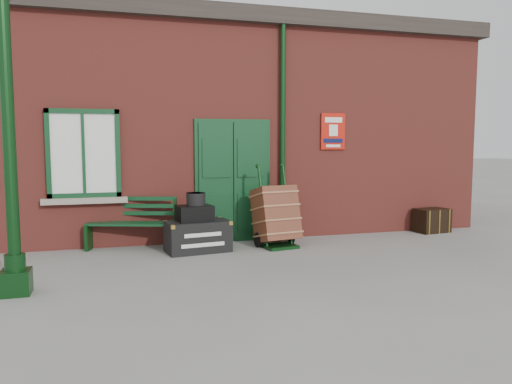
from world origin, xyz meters
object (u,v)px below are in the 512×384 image
object	(u,v)px
houdini_trunk	(198,236)
porter_trolley	(276,216)
dark_trunk	(432,220)
bench	(132,222)

from	to	relation	value
houdini_trunk	porter_trolley	bearing A→B (deg)	-6.18
dark_trunk	houdini_trunk	bearing A→B (deg)	178.24
porter_trolley	bench	bearing A→B (deg)	158.21
dark_trunk	bench	bearing A→B (deg)	171.82
porter_trolley	dark_trunk	world-z (taller)	porter_trolley
bench	houdini_trunk	bearing A→B (deg)	-11.04
bench	houdini_trunk	size ratio (longest dim) A/B	1.50
houdini_trunk	dark_trunk	xyz separation A→B (m)	(4.92, 0.50, -0.02)
bench	porter_trolley	world-z (taller)	porter_trolley
bench	porter_trolley	size ratio (longest dim) A/B	1.10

